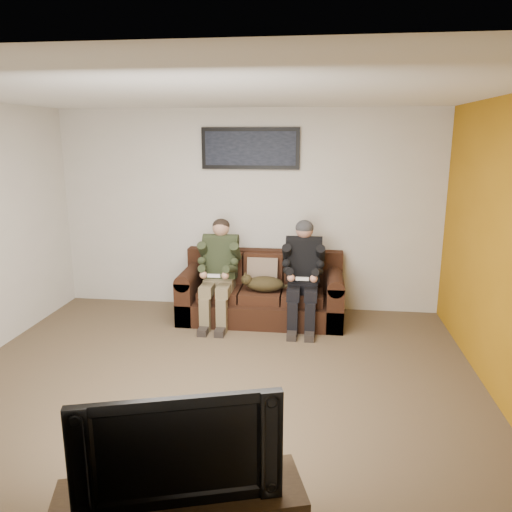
# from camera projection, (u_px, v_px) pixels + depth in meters

# --- Properties ---
(floor) EXTENTS (5.00, 5.00, 0.00)m
(floor) POSITION_uv_depth(u_px,v_px,m) (215.00, 384.00, 4.65)
(floor) COLOR brown
(floor) RESTS_ON ground
(ceiling) EXTENTS (5.00, 5.00, 0.00)m
(ceiling) POSITION_uv_depth(u_px,v_px,m) (208.00, 92.00, 4.04)
(ceiling) COLOR silver
(ceiling) RESTS_ON ground
(wall_back) EXTENTS (5.00, 0.00, 5.00)m
(wall_back) POSITION_uv_depth(u_px,v_px,m) (248.00, 211.00, 6.52)
(wall_back) COLOR beige
(wall_back) RESTS_ON ground
(wall_front) EXTENTS (5.00, 0.00, 5.00)m
(wall_front) POSITION_uv_depth(u_px,v_px,m) (103.00, 360.00, 2.18)
(wall_front) COLOR beige
(wall_front) RESTS_ON ground
(accent_wall_right) EXTENTS (0.00, 4.50, 4.50)m
(accent_wall_right) POSITION_uv_depth(u_px,v_px,m) (512.00, 257.00, 4.05)
(accent_wall_right) COLOR #AA7011
(accent_wall_right) RESTS_ON ground
(sofa) EXTENTS (2.01, 0.87, 0.82)m
(sofa) POSITION_uv_depth(u_px,v_px,m) (262.00, 294.00, 6.31)
(sofa) COLOR black
(sofa) RESTS_ON ground
(throw_pillow) EXTENTS (0.38, 0.18, 0.38)m
(throw_pillow) POSITION_uv_depth(u_px,v_px,m) (263.00, 272.00, 6.28)
(throw_pillow) COLOR #806954
(throw_pillow) RESTS_ON sofa
(throw_blanket) EXTENTS (0.41, 0.20, 0.07)m
(throw_blanket) POSITION_uv_depth(u_px,v_px,m) (218.00, 249.00, 6.50)
(throw_blanket) COLOR tan
(throw_blanket) RESTS_ON sofa
(person_left) EXTENTS (0.51, 0.87, 1.26)m
(person_left) POSITION_uv_depth(u_px,v_px,m) (219.00, 266.00, 6.12)
(person_left) COLOR #736548
(person_left) RESTS_ON sofa
(person_right) EXTENTS (0.51, 0.86, 1.27)m
(person_right) POSITION_uv_depth(u_px,v_px,m) (303.00, 269.00, 5.99)
(person_right) COLOR black
(person_right) RESTS_ON sofa
(cat) EXTENTS (0.66, 0.26, 0.24)m
(cat) POSITION_uv_depth(u_px,v_px,m) (263.00, 284.00, 6.07)
(cat) COLOR #43361A
(cat) RESTS_ON sofa
(framed_poster) EXTENTS (1.25, 0.05, 0.52)m
(framed_poster) POSITION_uv_depth(u_px,v_px,m) (250.00, 148.00, 6.29)
(framed_poster) COLOR black
(framed_poster) RESTS_ON wall_back
(television) EXTENTS (1.05, 0.44, 0.61)m
(television) POSITION_uv_depth(u_px,v_px,m) (178.00, 441.00, 2.57)
(television) COLOR black
(television) RESTS_ON tv_stand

